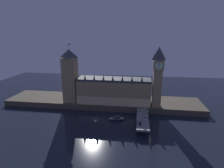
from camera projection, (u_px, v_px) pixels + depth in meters
ground_plane at (95, 119)px, 180.79m from camera, size 400.00×400.00×0.00m
embankment at (103, 102)px, 217.30m from camera, size 220.00×42.00×6.23m
parliament_hall at (114, 90)px, 203.84m from camera, size 78.32×22.11×32.41m
clock_tower at (158, 75)px, 187.30m from camera, size 10.46×10.57×62.51m
victoria_tower at (70, 76)px, 203.70m from camera, size 14.51×14.51×63.50m
bridge at (143, 120)px, 168.88m from camera, size 10.69×46.00×6.24m
car_northbound_lead at (140, 112)px, 178.36m from camera, size 1.97×3.98×1.33m
car_northbound_trail at (140, 123)px, 156.17m from camera, size 1.85×4.79×1.57m
car_southbound_lead at (145, 118)px, 165.19m from camera, size 1.91×4.75×1.56m
pedestrian_near_rail at (137, 122)px, 158.09m from camera, size 0.38×0.38×1.81m
pedestrian_mid_walk at (148, 119)px, 163.24m from camera, size 0.38×0.38×1.59m
pedestrian_far_rail at (138, 112)px, 179.65m from camera, size 0.38×0.38×1.66m
street_lamp_near at (137, 121)px, 153.92m from camera, size 1.34×0.60×6.38m
street_lamp_mid at (149, 113)px, 166.51m from camera, size 1.34×0.60×7.11m
boat_upstream at (117, 119)px, 177.28m from camera, size 15.08×7.08×4.01m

